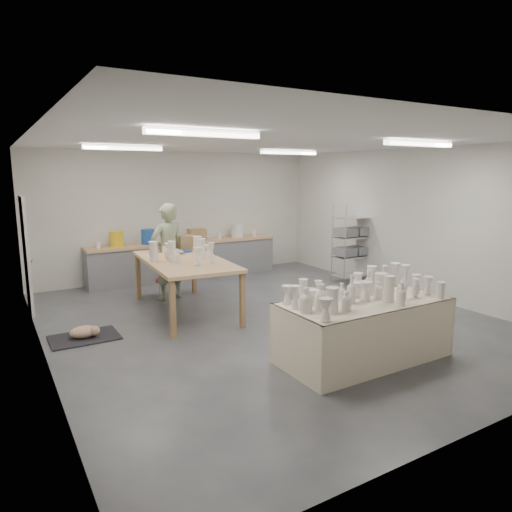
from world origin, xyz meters
TOP-DOWN VIEW (x-y plane):
  - room at (-0.11, 0.08)m, footprint 8.00×8.02m
  - back_counter at (-0.01, 3.68)m, footprint 4.60×0.60m
  - wire_shelf at (3.20, 1.40)m, footprint 0.88×0.48m
  - drying_table at (0.21, -2.10)m, footprint 2.32×1.10m
  - work_table at (-1.00, 1.22)m, footprint 1.50×2.69m
  - rug at (-2.90, 0.65)m, footprint 1.00×0.70m
  - cat at (-2.88, 0.64)m, footprint 0.45×0.34m
  - potter at (-1.00, 2.11)m, footprint 0.77×0.58m
  - red_stool at (-1.00, 2.38)m, footprint 0.41×0.41m

SIDE VIEW (x-z plane):
  - rug at x=-2.90m, z-range 0.00..0.02m
  - cat at x=-2.88m, z-range 0.02..0.20m
  - red_stool at x=-1.00m, z-range 0.14..0.49m
  - drying_table at x=0.21m, z-range -0.15..1.04m
  - back_counter at x=-0.01m, z-range -0.13..1.11m
  - wire_shelf at x=3.20m, z-range 0.02..1.82m
  - potter at x=-1.00m, z-range 0.00..1.92m
  - work_table at x=-1.00m, z-range 0.29..1.63m
  - room at x=-0.11m, z-range 0.56..3.56m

